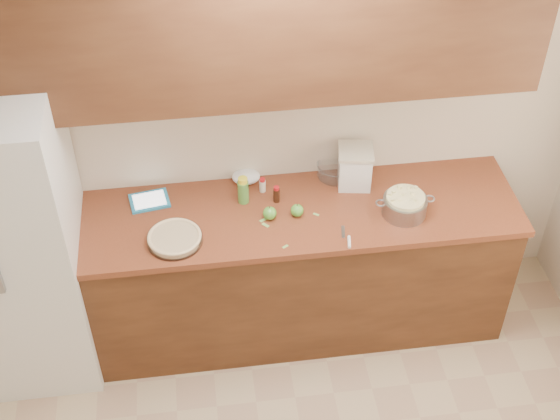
{
  "coord_description": "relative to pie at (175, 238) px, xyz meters",
  "views": [
    {
      "loc": [
        -0.43,
        -1.66,
        3.78
      ],
      "look_at": [
        -0.02,
        1.43,
        0.98
      ],
      "focal_mm": 50.0,
      "sensor_mm": 36.0,
      "label": 1
    }
  ],
  "objects": [
    {
      "name": "paring_knife",
      "position": [
        0.9,
        -0.12,
        -0.02
      ],
      "size": [
        0.05,
        0.18,
        0.02
      ],
      "rotation": [
        0.0,
        0.0,
        -0.16
      ],
      "color": "gray",
      "rests_on": "counter_run"
    },
    {
      "name": "colander",
      "position": [
        1.25,
        0.06,
        0.03
      ],
      "size": [
        0.33,
        0.24,
        0.12
      ],
      "rotation": [
        0.0,
        0.0,
        0.28
      ],
      "color": "gray",
      "rests_on": "counter_run"
    },
    {
      "name": "counter_run",
      "position": [
        0.59,
        0.16,
        -0.48
      ],
      "size": [
        2.64,
        0.68,
        0.92
      ],
      "color": "#593019",
      "rests_on": "ground"
    },
    {
      "name": "upper_cabinets",
      "position": [
        0.59,
        0.31,
        1.01
      ],
      "size": [
        2.6,
        0.34,
        0.7
      ],
      "primitive_type": "cube",
      "color": "#57311A",
      "rests_on": "room_shell"
    },
    {
      "name": "vanilla_bottle",
      "position": [
        0.57,
        0.25,
        0.02
      ],
      "size": [
        0.04,
        0.04,
        0.1
      ],
      "rotation": [
        0.0,
        0.0,
        -0.41
      ],
      "color": "black",
      "rests_on": "counter_run"
    },
    {
      "name": "mixing_bowl",
      "position": [
        0.94,
        0.43,
        0.02
      ],
      "size": [
        0.22,
        0.22,
        0.08
      ],
      "rotation": [
        0.0,
        0.0,
        0.23
      ],
      "color": "silver",
      "rests_on": "counter_run"
    },
    {
      "name": "lemon_bottle",
      "position": [
        0.39,
        0.27,
        0.06
      ],
      "size": [
        0.06,
        0.06,
        0.17
      ],
      "rotation": [
        0.0,
        0.0,
        0.23
      ],
      "color": "#4C8C38",
      "rests_on": "counter_run"
    },
    {
      "name": "peel_c",
      "position": [
        0.49,
        0.06,
        -0.02
      ],
      "size": [
        0.04,
        0.04,
        0.0
      ],
      "primitive_type": "cube",
      "rotation": [
        0.0,
        0.0,
        2.33
      ],
      "color": "#82B859",
      "rests_on": "counter_run"
    },
    {
      "name": "paper_towel",
      "position": [
        0.42,
        0.45,
        0.01
      ],
      "size": [
        0.18,
        0.16,
        0.07
      ],
      "primitive_type": "ellipsoid",
      "rotation": [
        0.0,
        0.0,
        -0.19
      ],
      "color": "white",
      "rests_on": "counter_run"
    },
    {
      "name": "room_shell",
      "position": [
        0.59,
        -1.32,
        0.36
      ],
      "size": [
        3.6,
        3.6,
        3.6
      ],
      "color": "tan",
      "rests_on": "ground"
    },
    {
      "name": "peel_d",
      "position": [
        0.48,
        0.1,
        -0.02
      ],
      "size": [
        0.04,
        0.03,
        0.0
      ],
      "primitive_type": "cube",
      "rotation": [
        0.0,
        0.0,
        0.5
      ],
      "color": "#82B859",
      "rests_on": "counter_run"
    },
    {
      "name": "tablet",
      "position": [
        -0.13,
        0.34,
        -0.02
      ],
      "size": [
        0.24,
        0.19,
        0.02
      ],
      "rotation": [
        0.0,
        0.0,
        0.16
      ],
      "color": "teal",
      "rests_on": "counter_run"
    },
    {
      "name": "cinnamon_shaker",
      "position": [
        0.51,
        0.35,
        0.02
      ],
      "size": [
        0.04,
        0.04,
        0.09
      ],
      "rotation": [
        0.0,
        0.0,
        0.1
      ],
      "color": "beige",
      "rests_on": "counter_run"
    },
    {
      "name": "flour_canister",
      "position": [
        1.03,
        0.35,
        0.1
      ],
      "size": [
        0.22,
        0.22,
        0.24
      ],
      "rotation": [
        0.0,
        0.0,
        -0.16
      ],
      "color": "white",
      "rests_on": "counter_run"
    },
    {
      "name": "fridge",
      "position": [
        -0.85,
        0.12,
        -0.04
      ],
      "size": [
        0.7,
        0.7,
        1.8
      ],
      "primitive_type": "cube",
      "color": "silver",
      "rests_on": "ground"
    },
    {
      "name": "peel_a",
      "position": [
        0.77,
        0.11,
        -0.02
      ],
      "size": [
        0.04,
        0.03,
        0.0
      ],
      "primitive_type": "cube",
      "rotation": [
        0.0,
        0.0,
        -0.63
      ],
      "color": "#82B859",
      "rests_on": "counter_run"
    },
    {
      "name": "apple_left",
      "position": [
        0.52,
        0.11,
        0.01
      ],
      "size": [
        0.07,
        0.07,
        0.09
      ],
      "color": "#4E9A30",
      "rests_on": "counter_run"
    },
    {
      "name": "pie",
      "position": [
        0.0,
        0.0,
        0.0
      ],
      "size": [
        0.29,
        0.29,
        0.05
      ],
      "rotation": [
        0.0,
        0.0,
        0.27
      ],
      "color": "silver",
      "rests_on": "counter_run"
    },
    {
      "name": "apple_center",
      "position": [
        0.67,
        0.12,
        0.01
      ],
      "size": [
        0.07,
        0.07,
        0.08
      ],
      "color": "#4E9A30",
      "rests_on": "counter_run"
    },
    {
      "name": "peel_b",
      "position": [
        0.57,
        -0.11,
        -0.02
      ],
      "size": [
        0.04,
        0.03,
        0.0
      ],
      "primitive_type": "cube",
      "rotation": [
        0.0,
        0.0,
        0.52
      ],
      "color": "#82B859",
      "rests_on": "counter_run"
    }
  ]
}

